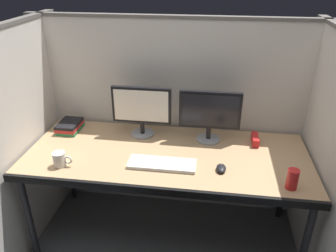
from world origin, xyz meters
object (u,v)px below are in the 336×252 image
(computer_mouse, at_px, (221,168))
(coffee_mug, at_px, (60,159))
(book_stack, at_px, (70,126))
(keyboard_main, at_px, (162,164))
(desk, at_px, (167,160))
(soda_can, at_px, (292,179))
(monitor_right, at_px, (210,113))
(red_stapler, at_px, (255,140))
(monitor_left, at_px, (142,108))

(computer_mouse, relative_size, coffee_mug, 0.76)
(book_stack, bearing_deg, keyboard_main, -26.25)
(desk, relative_size, keyboard_main, 4.42)
(keyboard_main, height_order, coffee_mug, coffee_mug)
(soda_can, bearing_deg, coffee_mug, 178.73)
(monitor_right, bearing_deg, soda_can, -45.77)
(coffee_mug, bearing_deg, red_stapler, 20.74)
(monitor_left, bearing_deg, keyboard_main, -61.92)
(monitor_left, bearing_deg, computer_mouse, -34.30)
(red_stapler, relative_size, soda_can, 1.23)
(desk, height_order, coffee_mug, coffee_mug)
(monitor_right, relative_size, computer_mouse, 4.48)
(monitor_left, bearing_deg, soda_can, -27.85)
(monitor_left, height_order, book_stack, monitor_left)
(desk, relative_size, monitor_left, 4.42)
(computer_mouse, bearing_deg, red_stapler, 58.11)
(book_stack, bearing_deg, desk, -17.02)
(computer_mouse, bearing_deg, book_stack, 161.36)
(monitor_left, distance_m, red_stapler, 0.84)
(monitor_left, height_order, coffee_mug, monitor_left)
(monitor_left, height_order, computer_mouse, monitor_left)
(monitor_right, distance_m, coffee_mug, 1.04)
(desk, distance_m, computer_mouse, 0.40)
(desk, distance_m, red_stapler, 0.65)
(desk, height_order, keyboard_main, keyboard_main)
(soda_can, bearing_deg, desk, 160.65)
(desk, bearing_deg, soda_can, -19.35)
(coffee_mug, bearing_deg, book_stack, 106.37)
(coffee_mug, bearing_deg, computer_mouse, 5.02)
(coffee_mug, bearing_deg, monitor_left, 48.69)
(desk, xyz_separation_m, soda_can, (0.76, -0.27, 0.11))
(desk, relative_size, monitor_right, 4.42)
(desk, distance_m, monitor_left, 0.43)
(computer_mouse, distance_m, book_stack, 1.21)
(red_stapler, xyz_separation_m, book_stack, (-1.39, 0.00, 0.01))
(monitor_right, relative_size, coffee_mug, 3.41)
(red_stapler, distance_m, book_stack, 1.39)
(book_stack, height_order, soda_can, soda_can)
(keyboard_main, height_order, computer_mouse, computer_mouse)
(monitor_left, relative_size, computer_mouse, 4.48)
(monitor_left, bearing_deg, monitor_right, -1.79)
(keyboard_main, distance_m, book_stack, 0.86)
(soda_can, bearing_deg, monitor_left, 152.15)
(computer_mouse, xyz_separation_m, book_stack, (-1.15, 0.39, 0.02))
(desk, relative_size, computer_mouse, 19.79)
(desk, relative_size, red_stapler, 12.67)
(keyboard_main, bearing_deg, monitor_right, 53.30)
(soda_can, bearing_deg, monitor_right, 134.23)
(red_stapler, xyz_separation_m, coffee_mug, (-1.25, -0.47, 0.02))
(computer_mouse, bearing_deg, coffee_mug, -174.98)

